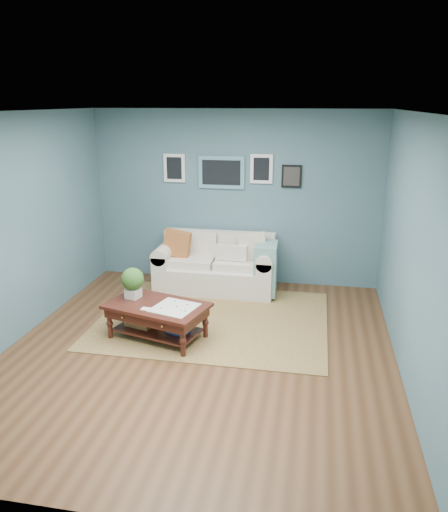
# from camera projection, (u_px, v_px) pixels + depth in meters

# --- Properties ---
(room_shell) EXTENTS (5.00, 5.02, 2.70)m
(room_shell) POSITION_uv_depth(u_px,v_px,m) (198.00, 238.00, 5.51)
(room_shell) COLOR brown
(room_shell) RESTS_ON ground
(area_rug) EXTENTS (3.01, 2.41, 0.01)m
(area_rug) POSITION_uv_depth(u_px,v_px,m) (213.00, 319.00, 6.69)
(area_rug) COLOR brown
(area_rug) RESTS_ON ground
(loveseat) EXTENTS (1.85, 0.84, 0.95)m
(loveseat) POSITION_uv_depth(u_px,v_px,m) (221.00, 265.00, 7.66)
(loveseat) COLOR white
(loveseat) RESTS_ON ground
(coffee_table) EXTENTS (1.35, 1.00, 0.84)m
(coffee_table) POSITION_uv_depth(u_px,v_px,m) (153.00, 309.00, 6.10)
(coffee_table) COLOR black
(coffee_table) RESTS_ON ground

